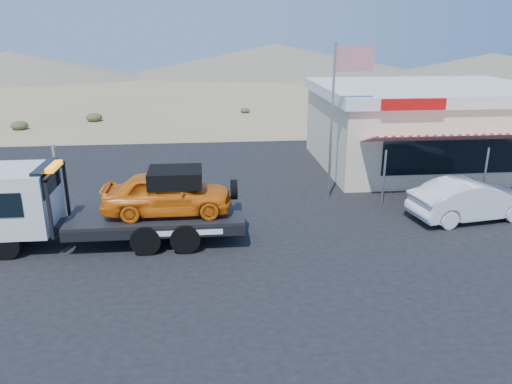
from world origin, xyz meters
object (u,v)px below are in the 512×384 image
(flagpole, at_px, (339,104))
(white_sedan, at_px, (472,200))
(jerky_store, at_px, (425,125))
(tow_truck, at_px, (109,201))

(flagpole, bearing_deg, white_sedan, -33.34)
(jerky_store, bearing_deg, tow_truck, -149.49)
(white_sedan, height_order, flagpole, flagpole)
(tow_truck, relative_size, flagpole, 1.30)
(tow_truck, xyz_separation_m, jerky_store, (13.69, 8.07, 0.58))
(flagpole, bearing_deg, jerky_store, 38.79)
(white_sedan, relative_size, flagpole, 0.73)
(tow_truck, distance_m, flagpole, 9.19)
(tow_truck, relative_size, jerky_store, 0.75)
(jerky_store, xyz_separation_m, flagpole, (-5.57, -4.47, 1.77))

